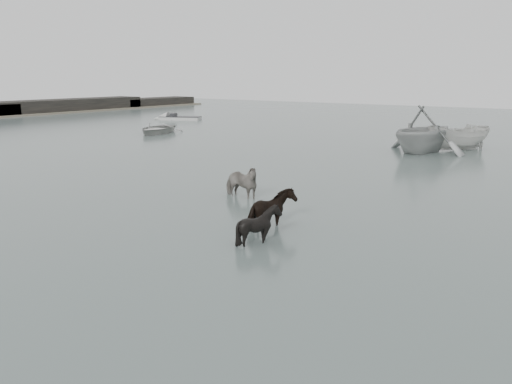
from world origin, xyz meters
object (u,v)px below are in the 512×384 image
pony_pinto (240,178)px  rowboat_lead (157,128)px  pony_dark (273,206)px  pony_black (259,221)px

pony_pinto → rowboat_lead: size_ratio=0.40×
pony_dark → pony_black: pony_dark is taller
pony_pinto → rowboat_lead: bearing=59.6°
pony_black → pony_pinto: bearing=19.2°
pony_pinto → pony_dark: pony_pinto is taller
pony_dark → pony_black: size_ratio=1.08×
pony_pinto → pony_black: 5.62m
pony_pinto → pony_dark: (3.31, -2.68, -0.08)m
pony_dark → pony_black: (0.48, -1.46, -0.06)m
pony_dark → rowboat_lead: bearing=42.3°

